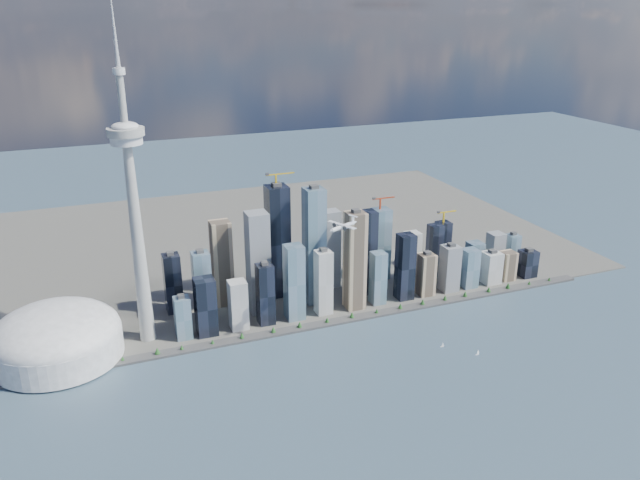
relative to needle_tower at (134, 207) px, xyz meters
name	(u,v)px	position (x,y,z in m)	size (l,w,h in m)	color
ground	(390,403)	(300.00, -310.00, -235.84)	(4000.00, 4000.00, 0.00)	#374D60
seawall	(325,324)	(300.00, -60.00, -233.84)	(1100.00, 22.00, 4.00)	#383838
land	(256,240)	(300.00, 390.00, -234.34)	(1400.00, 900.00, 3.00)	#4C4C47
shoreline_trees	(325,320)	(300.00, -60.00, -227.06)	(960.53, 7.20, 8.80)	#3F2D1E
skyscraper_cluster	(338,263)	(359.62, 26.82, -160.21)	(736.00, 142.00, 244.65)	black
needle_tower	(134,207)	(0.00, 0.00, 0.00)	(56.00, 56.00, 550.50)	#9E9D99
dome_stadium	(57,337)	(-140.00, -10.00, -196.40)	(200.00, 200.00, 86.00)	#BCBCBC
airplane	(343,226)	(301.82, -129.39, -26.86)	(58.81, 52.83, 15.18)	white
sailboat_west	(478,353)	(493.31, -244.72, -232.46)	(7.63, 3.11, 10.54)	silver
sailboat_east	(443,345)	(453.23, -202.56, -232.78)	(6.90, 2.46, 9.54)	silver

